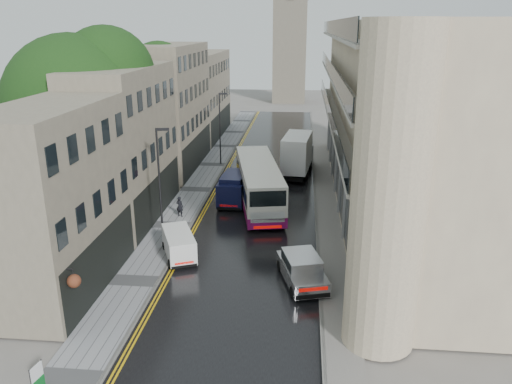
% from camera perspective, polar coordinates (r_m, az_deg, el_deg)
% --- Properties ---
extents(road, '(9.00, 85.00, 0.02)m').
position_cam_1_polar(road, '(43.36, 0.74, -0.04)').
color(road, black).
rests_on(road, ground).
extents(left_sidewalk, '(2.70, 85.00, 0.12)m').
position_cam_1_polar(left_sidewalk, '(44.19, -6.84, 0.25)').
color(left_sidewalk, gray).
rests_on(left_sidewalk, ground).
extents(right_sidewalk, '(1.80, 85.00, 0.12)m').
position_cam_1_polar(right_sidewalk, '(43.27, 7.88, -0.19)').
color(right_sidewalk, slate).
rests_on(right_sidewalk, ground).
extents(old_shop_row, '(4.50, 56.00, 12.00)m').
position_cam_1_polar(old_shop_row, '(45.98, -10.91, 8.41)').
color(old_shop_row, gray).
rests_on(old_shop_row, ground).
extents(modern_block, '(8.00, 40.00, 14.00)m').
position_cam_1_polar(modern_block, '(40.65, 15.38, 8.22)').
color(modern_block, beige).
rests_on(modern_block, ground).
extents(tree_near, '(10.56, 10.56, 13.89)m').
position_cam_1_polar(tree_near, '(37.66, -19.69, 6.93)').
color(tree_near, black).
rests_on(tree_near, ground).
extents(tree_far, '(9.24, 9.24, 12.46)m').
position_cam_1_polar(tree_far, '(49.58, -13.07, 9.26)').
color(tree_far, black).
rests_on(tree_far, ground).
extents(cream_bus, '(5.12, 12.66, 3.37)m').
position_cam_1_polar(cream_bus, '(36.70, -1.15, -0.75)').
color(cream_bus, silver).
rests_on(cream_bus, road).
extents(white_lorry, '(3.16, 7.91, 4.04)m').
position_cam_1_polar(white_lorry, '(46.58, 3.22, 3.86)').
color(white_lorry, white).
rests_on(white_lorry, road).
extents(silver_hatchback, '(3.10, 4.86, 1.69)m').
position_cam_1_polar(silver_hatchback, '(26.85, 4.29, -10.40)').
color(silver_hatchback, '#AFAFB4').
rests_on(silver_hatchback, road).
extents(white_van, '(2.95, 4.09, 1.70)m').
position_cam_1_polar(white_van, '(30.27, -9.81, -7.10)').
color(white_van, white).
rests_on(white_van, road).
extents(navy_van, '(2.24, 5.10, 2.56)m').
position_cam_1_polar(navy_van, '(39.25, -4.28, -0.13)').
color(navy_van, '#0E1134').
rests_on(navy_van, road).
extents(pedestrian, '(0.66, 0.53, 1.57)m').
position_cam_1_polar(pedestrian, '(37.84, -8.71, -1.65)').
color(pedestrian, black).
rests_on(pedestrian, left_sidewalk).
extents(lamp_post_near, '(0.87, 0.34, 7.59)m').
position_cam_1_polar(lamp_post_near, '(32.82, -10.94, 0.61)').
color(lamp_post_near, black).
rests_on(lamp_post_near, left_sidewalk).
extents(lamp_post_far, '(0.83, 0.42, 7.25)m').
position_cam_1_polar(lamp_post_far, '(51.26, -4.14, 7.15)').
color(lamp_post_far, black).
rests_on(lamp_post_far, left_sidewalk).
extents(estate_sign, '(0.21, 0.68, 1.13)m').
position_cam_1_polar(estate_sign, '(22.59, -23.73, -18.87)').
color(estate_sign, white).
rests_on(estate_sign, left_sidewalk).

